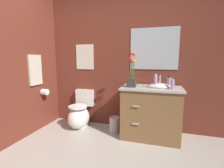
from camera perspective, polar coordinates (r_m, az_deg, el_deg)
wall_back at (r=2.96m, az=5.14°, el=8.30°), size 3.99×0.05×2.50m
wall_left at (r=2.72m, az=-34.20°, el=6.83°), size 0.05×4.58×2.50m
toilet at (r=3.13m, az=-11.38°, el=-10.59°), size 0.38×0.59×0.69m
vanity_cabinet at (r=2.71m, az=13.67°, el=-9.59°), size 0.94×0.56×1.02m
flower_vase at (r=2.55m, az=7.03°, el=2.99°), size 0.14×0.14×0.56m
soap_bottle at (r=2.59m, az=19.69°, el=0.52°), size 0.06×0.06×0.19m
lotion_bottle at (r=2.49m, az=20.75°, el=-0.24°), size 0.05×0.05×0.16m
hand_wash_bottle at (r=2.54m, az=15.21°, el=0.88°), size 0.06×0.06×0.21m
trash_bin at (r=2.91m, az=0.91°, el=-14.21°), size 0.18×0.18×0.27m
wall_poster at (r=3.20m, az=-9.67°, el=9.45°), size 0.36×0.01×0.48m
wall_mirror at (r=2.87m, az=14.70°, el=12.04°), size 0.80×0.01×0.70m
hanging_towel at (r=3.07m, az=-25.64°, el=4.51°), size 0.03×0.28×0.52m
toilet_paper_roll at (r=3.19m, az=-22.81°, el=-2.63°), size 0.11×0.11×0.11m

